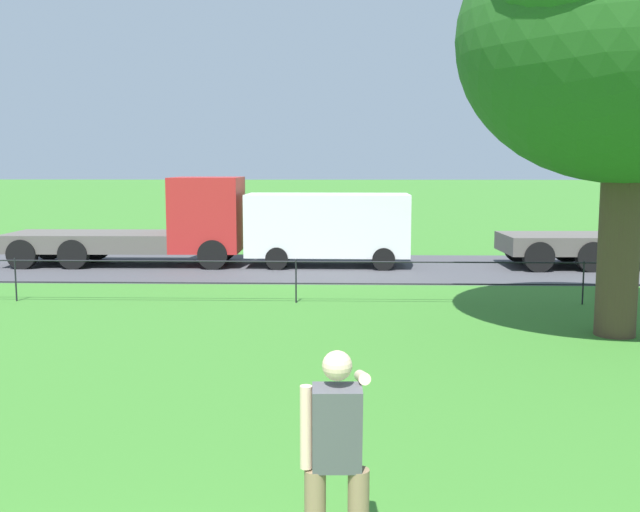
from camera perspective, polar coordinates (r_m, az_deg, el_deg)
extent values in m
cube|color=#424247|center=(22.12, -0.96, -0.92)|extent=(80.00, 6.33, 0.01)
cylinder|color=black|center=(18.07, -22.90, -1.74)|extent=(0.04, 0.04, 1.00)
cylinder|color=black|center=(16.45, -1.91, -2.00)|extent=(0.04, 0.04, 1.00)
cylinder|color=black|center=(17.30, 20.07, -1.99)|extent=(0.04, 0.04, 1.00)
cylinder|color=black|center=(16.46, -1.91, -2.17)|extent=(38.90, 0.03, 0.03)
cylinder|color=black|center=(16.39, -1.92, -0.45)|extent=(38.90, 0.03, 0.03)
cylinder|color=#4C3828|center=(14.22, 22.57, 1.49)|extent=(0.73, 0.73, 3.70)
ellipsoid|color=#23561E|center=(14.34, 23.28, 15.62)|extent=(6.07, 6.07, 5.16)
cube|color=#4C4C51|center=(5.40, 1.35, -13.43)|extent=(0.37, 0.30, 0.65)
sphere|color=beige|center=(5.25, 1.37, -8.66)|extent=(0.22, 0.22, 0.22)
cylinder|color=beige|center=(5.60, 3.34, -9.53)|extent=(0.11, 0.63, 0.24)
cylinder|color=beige|center=(5.39, -1.10, -13.37)|extent=(0.09, 0.09, 0.62)
cube|color=#B22323|center=(22.93, -8.86, 3.30)|extent=(2.13, 2.33, 2.30)
cube|color=#283342|center=(22.78, -6.66, 4.18)|extent=(0.15, 1.84, 0.87)
cube|color=#56514C|center=(23.90, -17.48, 1.11)|extent=(5.23, 2.37, 0.56)
cylinder|color=black|center=(24.03, -7.64, 0.74)|extent=(0.90, 0.31, 0.90)
cylinder|color=black|center=(21.95, -8.46, 0.12)|extent=(0.90, 0.31, 0.90)
cylinder|color=black|center=(25.01, -17.26, 0.73)|extent=(0.90, 0.31, 0.90)
cylinder|color=black|center=(23.02, -18.89, 0.13)|extent=(0.90, 0.31, 0.90)
cylinder|color=black|center=(25.54, -20.59, 0.72)|extent=(0.90, 0.31, 0.90)
cylinder|color=black|center=(23.60, -22.46, 0.14)|extent=(0.90, 0.31, 0.90)
cube|color=white|center=(22.41, 0.61, 2.50)|extent=(5.02, 2.02, 1.90)
cube|color=#283342|center=(22.41, 5.74, 3.31)|extent=(0.14, 1.67, 0.76)
cylinder|color=black|center=(23.44, 4.84, 0.35)|extent=(0.68, 0.25, 0.68)
cylinder|color=black|center=(21.60, 5.04, -0.24)|extent=(0.68, 0.25, 0.68)
cylinder|color=black|center=(23.53, -2.97, 0.39)|extent=(0.68, 0.25, 0.68)
cylinder|color=black|center=(21.69, -3.43, -0.20)|extent=(0.68, 0.25, 0.68)
cube|color=#56514C|center=(23.69, 20.38, 0.94)|extent=(5.27, 2.46, 0.56)
cylinder|color=black|center=(24.62, 18.93, 0.57)|extent=(0.91, 0.33, 0.90)
cylinder|color=black|center=(22.64, 20.66, -0.06)|extent=(0.91, 0.33, 0.90)
cylinder|color=black|center=(24.16, 15.43, 0.58)|extent=(0.91, 0.33, 0.90)
cylinder|color=black|center=(22.14, 16.88, -0.06)|extent=(0.91, 0.33, 0.90)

